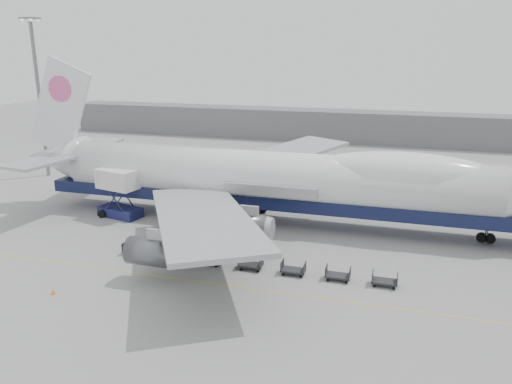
% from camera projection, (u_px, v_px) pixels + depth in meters
% --- Properties ---
extents(ground, '(260.00, 260.00, 0.00)m').
position_uv_depth(ground, '(239.00, 259.00, 51.36)').
color(ground, gray).
rests_on(ground, ground).
extents(apron_line, '(60.00, 0.15, 0.01)m').
position_uv_depth(apron_line, '(219.00, 285.00, 45.83)').
color(apron_line, gold).
rests_on(apron_line, ground).
extents(hangar, '(110.00, 8.00, 7.00)m').
position_uv_depth(hangar, '(291.00, 124.00, 117.56)').
color(hangar, slate).
rests_on(hangar, ground).
extents(floodlight_mast, '(2.40, 2.40, 25.43)m').
position_uv_depth(floodlight_mast, '(38.00, 90.00, 80.79)').
color(floodlight_mast, slate).
rests_on(floodlight_mast, ground).
extents(airliner, '(67.00, 55.30, 19.98)m').
position_uv_depth(airliner, '(275.00, 178.00, 60.67)').
color(airliner, white).
rests_on(airliner, ground).
extents(catering_truck, '(6.07, 4.77, 6.23)m').
position_uv_depth(catering_truck, '(119.00, 190.00, 63.32)').
color(catering_truck, navy).
rests_on(catering_truck, ground).
extents(traffic_cone, '(0.36, 0.36, 0.53)m').
position_uv_depth(traffic_cone, '(53.00, 292.00, 43.99)').
color(traffic_cone, orange).
rests_on(traffic_cone, ground).
extents(dolly_0, '(2.30, 1.35, 1.30)m').
position_uv_depth(dolly_0, '(135.00, 250.00, 52.33)').
color(dolly_0, '#2D2D30').
rests_on(dolly_0, ground).
extents(dolly_1, '(2.30, 1.35, 1.30)m').
position_uv_depth(dolly_1, '(172.00, 254.00, 51.18)').
color(dolly_1, '#2D2D30').
rests_on(dolly_1, ground).
extents(dolly_2, '(2.30, 1.35, 1.30)m').
position_uv_depth(dolly_2, '(210.00, 259.00, 50.03)').
color(dolly_2, '#2D2D30').
rests_on(dolly_2, ground).
extents(dolly_3, '(2.30, 1.35, 1.30)m').
position_uv_depth(dolly_3, '(251.00, 264.00, 48.89)').
color(dolly_3, '#2D2D30').
rests_on(dolly_3, ground).
extents(dolly_4, '(2.30, 1.35, 1.30)m').
position_uv_depth(dolly_4, '(293.00, 269.00, 47.74)').
color(dolly_4, '#2D2D30').
rests_on(dolly_4, ground).
extents(dolly_5, '(2.30, 1.35, 1.30)m').
position_uv_depth(dolly_5, '(338.00, 275.00, 46.60)').
color(dolly_5, '#2D2D30').
rests_on(dolly_5, ground).
extents(dolly_6, '(2.30, 1.35, 1.30)m').
position_uv_depth(dolly_6, '(385.00, 281.00, 45.45)').
color(dolly_6, '#2D2D30').
rests_on(dolly_6, ground).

